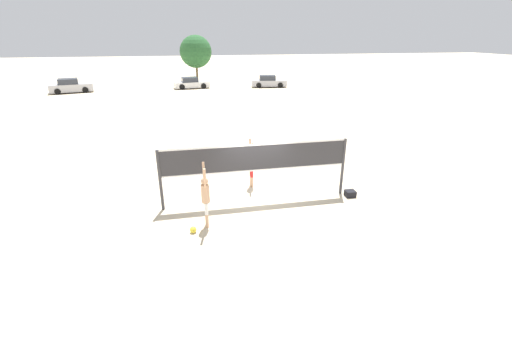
% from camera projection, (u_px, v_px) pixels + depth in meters
% --- Properties ---
extents(ground_plane, '(200.00, 200.00, 0.00)m').
position_uv_depth(ground_plane, '(256.00, 201.00, 13.69)').
color(ground_plane, beige).
extents(volleyball_net, '(7.33, 0.12, 2.37)m').
position_uv_depth(volleyball_net, '(256.00, 162.00, 13.07)').
color(volleyball_net, '#38383D').
rests_on(volleyball_net, ground_plane).
extents(player_spiker, '(0.28, 0.72, 2.26)m').
position_uv_depth(player_spiker, '(205.00, 195.00, 11.45)').
color(player_spiker, tan).
rests_on(player_spiker, ground_plane).
extents(player_blocker, '(0.28, 0.70, 2.09)m').
position_uv_depth(player_blocker, '(251.00, 163.00, 14.59)').
color(player_blocker, tan).
rests_on(player_blocker, ground_plane).
extents(volleyball, '(0.22, 0.22, 0.22)m').
position_uv_depth(volleyball, '(193.00, 230.00, 11.46)').
color(volleyball, yellow).
rests_on(volleyball, ground_plane).
extents(gear_bag, '(0.40, 0.36, 0.25)m').
position_uv_depth(gear_bag, '(350.00, 193.00, 14.01)').
color(gear_bag, black).
rests_on(gear_bag, ground_plane).
extents(parked_car_near, '(4.80, 2.93, 1.55)m').
position_uv_depth(parked_car_near, '(71.00, 86.00, 38.69)').
color(parked_car_near, '#B7B7BC').
rests_on(parked_car_near, ground_plane).
extents(parked_car_mid, '(4.36, 2.32, 1.31)m').
position_uv_depth(parked_car_mid, '(191.00, 83.00, 41.82)').
color(parked_car_mid, silver).
rests_on(parked_car_mid, ground_plane).
extents(parked_car_far, '(4.54, 2.36, 1.42)m').
position_uv_depth(parked_car_far, '(269.00, 82.00, 42.81)').
color(parked_car_far, '#B7B7BC').
rests_on(parked_car_far, ground_plane).
extents(tree_left_cluster, '(4.18, 4.18, 6.12)m').
position_uv_depth(tree_left_cluster, '(196.00, 52.00, 45.18)').
color(tree_left_cluster, brown).
rests_on(tree_left_cluster, ground_plane).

